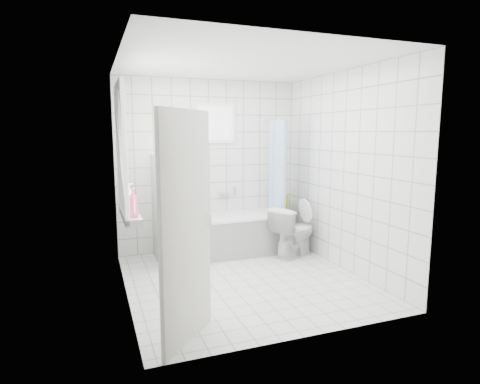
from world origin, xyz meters
name	(u,v)px	position (x,y,z in m)	size (l,w,h in m)	color
ground	(244,280)	(0.00, 0.00, 0.00)	(3.00, 3.00, 0.00)	white
ceiling	(244,63)	(0.00, 0.00, 2.60)	(3.00, 3.00, 0.00)	white
wall_back	(209,166)	(0.00, 1.50, 1.30)	(2.80, 0.02, 2.60)	white
wall_front	(308,193)	(0.00, -1.50, 1.30)	(2.80, 0.02, 2.60)	white
wall_left	(122,181)	(-1.40, 0.00, 1.30)	(0.02, 3.00, 2.60)	white
wall_right	(344,172)	(1.40, 0.00, 1.30)	(0.02, 3.00, 2.60)	white
window_left	(123,151)	(-1.35, 0.30, 1.60)	(0.01, 0.90, 1.40)	white
window_back	(216,123)	(0.10, 1.46, 1.95)	(0.50, 0.01, 0.50)	white
window_sill	(130,215)	(-1.31, 0.30, 0.86)	(0.18, 1.02, 0.08)	white
door	(186,229)	(-0.98, -1.19, 1.00)	(0.04, 0.80, 2.00)	silver
bathtub	(224,235)	(0.12, 1.12, 0.29)	(1.74, 0.77, 0.58)	white
partition_wall	(162,209)	(-0.82, 1.07, 0.75)	(0.15, 0.85, 1.50)	white
tiled_ledge	(279,227)	(1.14, 1.38, 0.28)	(0.40, 0.24, 0.55)	white
toilet	(294,232)	(1.03, 0.65, 0.37)	(0.42, 0.73, 0.74)	white
curtain_rod	(276,120)	(0.93, 1.10, 2.00)	(0.02, 0.02, 0.80)	silver
shower_curtain	(278,180)	(0.93, 0.97, 1.10)	(0.14, 0.48, 1.78)	#4781D1
tub_faucet	(224,194)	(0.22, 1.46, 0.85)	(0.18, 0.06, 0.06)	silver
sill_bottles	(131,201)	(-1.30, 0.21, 1.04)	(0.17, 0.64, 0.31)	#E6598E
ledge_bottles	(282,203)	(1.17, 1.32, 0.67)	(0.17, 0.16, 0.27)	green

